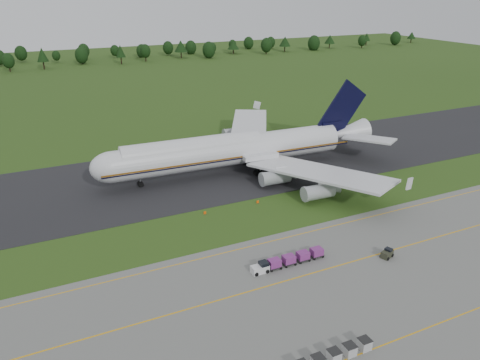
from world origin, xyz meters
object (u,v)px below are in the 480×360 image
baggage_train (287,260)px  aircraft (236,149)px  utility_cart (387,254)px  edge_markers (282,197)px  uld_row (334,356)px

baggage_train → aircraft: bearing=76.3°
aircraft → utility_cart: 48.79m
utility_cart → edge_markers: utility_cart is taller
baggage_train → uld_row: (-5.83, -21.35, -0.13)m
baggage_train → edge_markers: bearing=61.6°
utility_cart → uld_row: (-22.74, -16.02, 0.16)m
baggage_train → uld_row: baggage_train is taller
baggage_train → utility_cart: (16.91, -5.33, -0.29)m
uld_row → utility_cart: bearing=35.2°
utility_cart → uld_row: 27.82m
uld_row → edge_markers: bearing=67.5°
baggage_train → utility_cart: 17.73m
utility_cart → edge_markers: bearing=97.9°
aircraft → utility_cart: aircraft is taller
aircraft → edge_markers: size_ratio=2.00×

